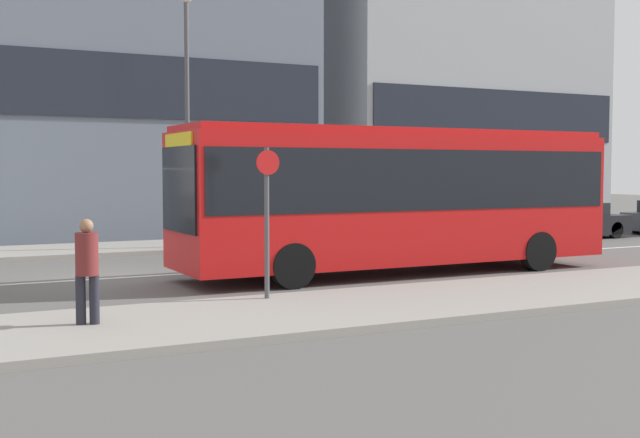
% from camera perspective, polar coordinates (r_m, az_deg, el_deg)
% --- Properties ---
extents(ground_plane, '(120.00, 120.00, 0.00)m').
position_cam_1_polar(ground_plane, '(18.92, -13.55, -4.06)').
color(ground_plane, '#595654').
extents(sidewalk_near, '(44.00, 3.50, 0.13)m').
position_cam_1_polar(sidewalk_near, '(12.98, -7.11, -7.14)').
color(sidewalk_near, gray).
rests_on(sidewalk_near, ground_plane).
extents(sidewalk_far, '(44.00, 3.50, 0.13)m').
position_cam_1_polar(sidewalk_far, '(25.00, -16.88, -2.14)').
color(sidewalk_far, gray).
rests_on(sidewalk_far, ground_plane).
extents(lane_centerline, '(41.80, 0.16, 0.01)m').
position_cam_1_polar(lane_centerline, '(18.92, -13.56, -4.05)').
color(lane_centerline, silver).
rests_on(lane_centerline, ground_plane).
extents(apartment_block_right_tower, '(13.45, 4.84, 17.64)m').
position_cam_1_polar(apartment_block_right_tower, '(38.40, 10.46, 12.96)').
color(apartment_block_right_tower, '#9EA3A8').
rests_on(apartment_block_right_tower, ground_plane).
extents(city_bus, '(10.71, 2.61, 3.41)m').
position_cam_1_polar(city_bus, '(19.09, 5.53, 1.99)').
color(city_bus, red).
rests_on(city_bus, ground_plane).
extents(parked_car_0, '(4.09, 1.89, 1.35)m').
position_cam_1_polar(parked_car_0, '(27.19, 10.03, -0.39)').
color(parked_car_0, silver).
rests_on(parked_car_0, ground_plane).
extents(parked_car_1, '(3.93, 1.73, 1.28)m').
position_cam_1_polar(parked_car_1, '(30.36, 17.61, -0.15)').
color(parked_car_1, black).
rests_on(parked_car_1, ground_plane).
extents(pedestrian_near_stop, '(0.34, 0.34, 1.60)m').
position_cam_1_polar(pedestrian_near_stop, '(12.56, -16.24, -3.15)').
color(pedestrian_near_stop, '#23232D').
rests_on(pedestrian_near_stop, sidewalk_near).
extents(bus_stop_sign, '(0.44, 0.12, 2.73)m').
position_cam_1_polar(bus_stop_sign, '(14.47, -3.79, 0.59)').
color(bus_stop_sign, '#4C4C51').
rests_on(bus_stop_sign, sidewalk_near).
extents(street_lamp, '(0.36, 0.36, 7.67)m').
position_cam_1_polar(street_lamp, '(24.69, -9.44, 8.77)').
color(street_lamp, '#4C4C51').
rests_on(street_lamp, sidewalk_far).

